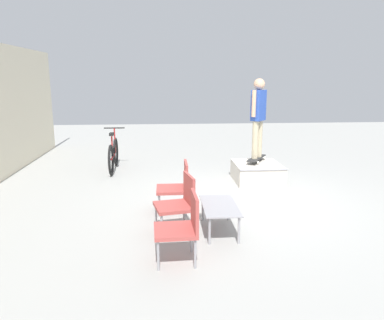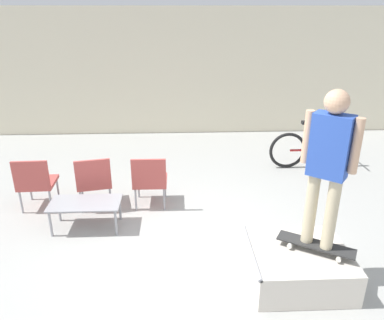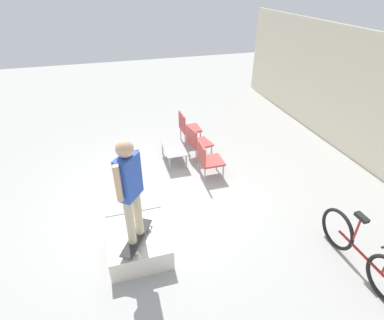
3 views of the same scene
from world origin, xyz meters
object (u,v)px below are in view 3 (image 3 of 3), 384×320
skate_ramp_box (138,242)px  skateboard_on_ramp (137,237)px  person_skater (130,185)px  coffee_table (174,148)px  patio_chair_center (197,141)px  patio_chair_right (208,159)px  bicycle (361,251)px  patio_chair_left (187,126)px

skate_ramp_box → skateboard_on_ramp: bearing=-7.0°
person_skater → coffee_table: size_ratio=1.75×
skate_ramp_box → person_skater: size_ratio=0.65×
patio_chair_center → person_skater: bearing=135.4°
person_skater → patio_chair_right: person_skater is taller
patio_chair_right → bicycle: (3.11, 1.46, -0.10)m
patio_chair_left → skate_ramp_box: bearing=150.5°
person_skater → patio_chair_right: size_ratio=2.00×
coffee_table → skate_ramp_box: bearing=-24.8°
skate_ramp_box → person_skater: person_skater is taller
skateboard_on_ramp → bicycle: bearing=101.3°
skateboard_on_ramp → coffee_table: skateboard_on_ramp is taller
person_skater → patio_chair_left: (-3.71, 1.85, -1.04)m
skate_ramp_box → coffee_table: size_ratio=1.14×
person_skater → patio_chair_right: 2.89m
person_skater → coffee_table: 3.31m
coffee_table → patio_chair_left: patio_chair_left is taller
skateboard_on_ramp → coffee_table: 3.10m
patio_chair_left → skateboard_on_ramp: bearing=151.4°
person_skater → skate_ramp_box: bearing=-148.4°
coffee_table → patio_chair_center: 0.61m
skate_ramp_box → bicycle: bicycle is taller
person_skater → patio_chair_center: person_skater is taller
coffee_table → patio_chair_right: bearing=34.0°
skateboard_on_ramp → bicycle: (1.15, 3.31, -0.10)m
person_skater → patio_chair_left: size_ratio=2.00×
skateboard_on_ramp → patio_chair_right: size_ratio=0.96×
patio_chair_left → patio_chair_center: 0.89m
skateboard_on_ramp → patio_chair_right: bearing=167.2°
patio_chair_left → patio_chair_right: same height
person_skater → patio_chair_right: bearing=175.3°
coffee_table → patio_chair_center: size_ratio=1.14×
coffee_table → bicycle: 4.48m
skate_ramp_box → skateboard_on_ramp: (0.17, -0.02, 0.28)m
skate_ramp_box → patio_chair_right: patio_chair_right is taller
patio_chair_center → bicycle: bicycle is taller
patio_chair_center → skateboard_on_ramp: bearing=135.4°
coffee_table → patio_chair_right: patio_chair_right is taller
skate_ramp_box → patio_chair_center: bearing=145.4°
coffee_table → patio_chair_right: size_ratio=1.14×
coffee_table → skateboard_on_ramp: bearing=-23.8°
skate_ramp_box → skateboard_on_ramp: size_ratio=1.36×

